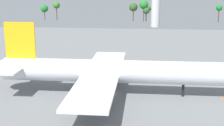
{
  "coord_description": "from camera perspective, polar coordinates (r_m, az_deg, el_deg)",
  "views": [
    {
      "loc": [
        8.15,
        -81.47,
        28.7
      ],
      "look_at": [
        0.0,
        0.0,
        8.44
      ],
      "focal_mm": 52.26,
      "sensor_mm": 36.0,
      "label": 1
    }
  ],
  "objects": [
    {
      "name": "tree_line_backdrop",
      "position": [
        250.83,
        2.01,
        9.73
      ],
      "size": [
        137.74,
        6.69,
        15.87
      ],
      "color": "#51381E",
      "rests_on": "ground_plane"
    },
    {
      "name": "safety_cone_tail",
      "position": [
        96.75,
        -16.81,
        -3.74
      ],
      "size": [
        0.53,
        0.53,
        0.76
      ],
      "primitive_type": "cone",
      "color": "orange",
      "rests_on": "ground_plane"
    },
    {
      "name": "ground_plane",
      "position": [
        86.76,
        0.0,
        -5.42
      ],
      "size": [
        252.59,
        252.59,
        0.0
      ],
      "primitive_type": "plane",
      "color": "slate"
    },
    {
      "name": "fuel_truck",
      "position": [
        117.63,
        -12.28,
        0.01
      ],
      "size": [
        5.35,
        2.87,
        2.23
      ],
      "color": "#333338",
      "rests_on": "ground_plane"
    },
    {
      "name": "cargo_airplane",
      "position": [
        84.96,
        -0.22,
        -1.51
      ],
      "size": [
        63.15,
        52.67,
        18.76
      ],
      "color": "silver",
      "rests_on": "ground_plane"
    },
    {
      "name": "maintenance_van",
      "position": [
        108.61,
        -17.34,
        -1.46
      ],
      "size": [
        4.19,
        4.6,
        2.31
      ],
      "color": "#B21E19",
      "rests_on": "ground_plane"
    },
    {
      "name": "safety_cone_nose",
      "position": [
        88.08,
        18.78,
        -5.67
      ],
      "size": [
        0.45,
        0.45,
        0.64
      ],
      "primitive_type": "cone",
      "color": "orange",
      "rests_on": "ground_plane"
    }
  ]
}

